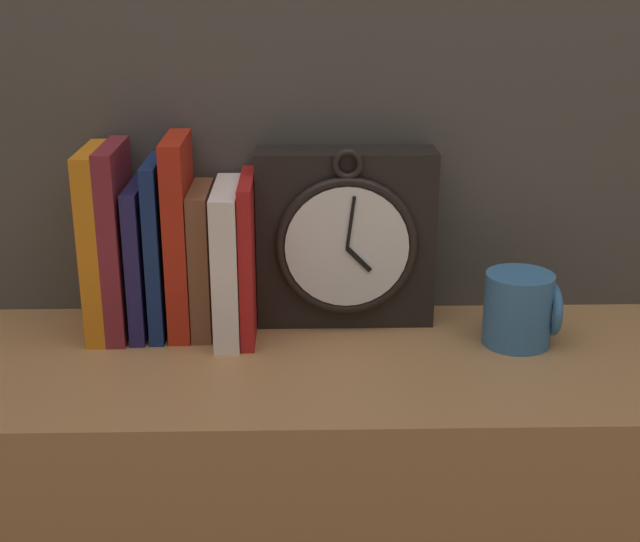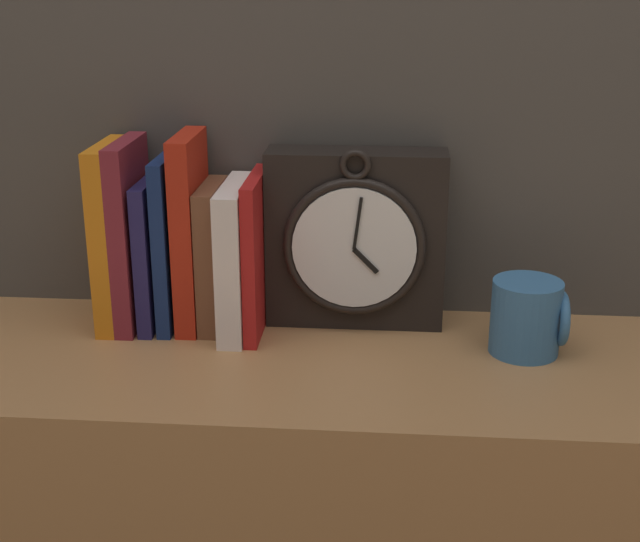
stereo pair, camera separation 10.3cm
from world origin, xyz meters
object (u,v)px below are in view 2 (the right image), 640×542
at_px(clock, 355,239).
at_px(book_slot5_brown, 213,256).
at_px(book_slot1_maroon, 131,234).
at_px(book_slot4_red, 191,232).
at_px(mug, 528,317).
at_px(book_slot0_orange, 112,235).
at_px(book_slot6_white, 237,258).
at_px(book_slot2_navy, 152,252).
at_px(book_slot7_red, 257,254).
at_px(book_slot3_navy, 170,242).

distance_m(clock, book_slot5_brown, 0.18).
bearing_deg(book_slot5_brown, clock, 6.05).
xyz_separation_m(book_slot1_maroon, book_slot4_red, (0.08, 0.00, 0.00)).
bearing_deg(mug, clock, 159.89).
bearing_deg(book_slot1_maroon, book_slot0_orange, -179.94).
xyz_separation_m(clock, mug, (0.21, -0.08, -0.07)).
relative_size(book_slot1_maroon, book_slot6_white, 1.26).
bearing_deg(book_slot2_navy, book_slot1_maroon, -175.83).
bearing_deg(book_slot7_red, book_slot5_brown, 167.87).
distance_m(book_slot2_navy, book_slot6_white, 0.11).
distance_m(book_slot5_brown, mug, 0.40).
height_order(clock, book_slot4_red, book_slot4_red).
xyz_separation_m(book_slot3_navy, mug, (0.45, -0.06, -0.07)).
height_order(book_slot0_orange, book_slot2_navy, book_slot0_orange).
bearing_deg(book_slot6_white, book_slot7_red, 5.98).
height_order(book_slot3_navy, book_slot5_brown, book_slot3_navy).
bearing_deg(book_slot0_orange, book_slot7_red, -2.38).
xyz_separation_m(book_slot2_navy, book_slot6_white, (0.11, -0.01, -0.00)).
distance_m(book_slot5_brown, book_slot7_red, 0.06).
relative_size(book_slot2_navy, book_slot6_white, 1.01).
height_order(book_slot1_maroon, mug, book_slot1_maroon).
relative_size(book_slot1_maroon, book_slot4_red, 0.97).
bearing_deg(book_slot0_orange, clock, 4.45).
bearing_deg(book_slot6_white, mug, -6.85).
bearing_deg(clock, book_slot5_brown, -173.95).
relative_size(book_slot0_orange, book_slot6_white, 1.24).
xyz_separation_m(clock, book_slot2_navy, (-0.26, -0.02, -0.02)).
relative_size(book_slot7_red, mug, 2.21).
height_order(book_slot6_white, book_slot7_red, book_slot7_red).
distance_m(clock, book_slot1_maroon, 0.29).
relative_size(book_slot1_maroon, mug, 2.64).
xyz_separation_m(book_slot5_brown, book_slot7_red, (0.06, -0.01, 0.01)).
distance_m(book_slot4_red, book_slot6_white, 0.07).
bearing_deg(book_slot6_white, clock, 13.12).
distance_m(book_slot1_maroon, book_slot2_navy, 0.04).
relative_size(book_slot3_navy, book_slot6_white, 1.16).
bearing_deg(book_slot4_red, book_slot5_brown, 2.05).
bearing_deg(book_slot6_white, book_slot1_maroon, 175.68).
bearing_deg(book_slot0_orange, book_slot5_brown, 2.17).
relative_size(clock, book_slot4_red, 0.95).
distance_m(clock, book_slot2_navy, 0.26).
height_order(book_slot3_navy, book_slot6_white, book_slot3_navy).
distance_m(book_slot1_maroon, book_slot3_navy, 0.05).
distance_m(clock, book_slot6_white, 0.15).
height_order(book_slot5_brown, book_slot6_white, book_slot6_white).
bearing_deg(clock, book_slot0_orange, -175.55).
distance_m(book_slot2_navy, mug, 0.48).
height_order(book_slot5_brown, book_slot7_red, book_slot7_red).
relative_size(book_slot0_orange, book_slot7_red, 1.17).
relative_size(book_slot0_orange, mug, 2.60).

